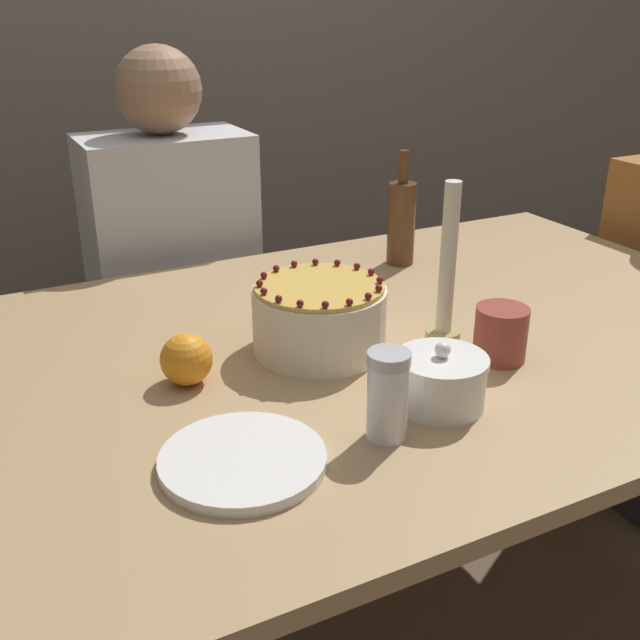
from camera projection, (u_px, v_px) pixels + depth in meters
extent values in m
cube|color=slate|center=(143.00, 0.00, 2.28)|extent=(8.00, 0.05, 2.60)
cube|color=tan|center=(375.00, 344.00, 1.36)|extent=(1.64, 1.05, 0.03)
cylinder|color=tan|center=(510.00, 347.00, 2.21)|extent=(0.07, 0.07, 0.72)
cylinder|color=#EFE5CC|center=(320.00, 320.00, 1.29)|extent=(0.23, 0.23, 0.11)
cylinder|color=gold|center=(320.00, 287.00, 1.26)|extent=(0.22, 0.22, 0.01)
sphere|color=maroon|center=(372.00, 272.00, 1.30)|extent=(0.01, 0.01, 0.01)
sphere|color=maroon|center=(357.00, 266.00, 1.33)|extent=(0.01, 0.01, 0.01)
sphere|color=maroon|center=(337.00, 263.00, 1.35)|extent=(0.01, 0.01, 0.01)
sphere|color=maroon|center=(315.00, 262.00, 1.35)|extent=(0.01, 0.01, 0.01)
sphere|color=maroon|center=(294.00, 264.00, 1.34)|extent=(0.01, 0.01, 0.01)
sphere|color=maroon|center=(276.00, 268.00, 1.32)|extent=(0.01, 0.01, 0.01)
sphere|color=maroon|center=(264.00, 275.00, 1.29)|extent=(0.01, 0.01, 0.01)
sphere|color=maroon|center=(260.00, 283.00, 1.25)|extent=(0.01, 0.01, 0.01)
sphere|color=maroon|center=(264.00, 292.00, 1.22)|extent=(0.01, 0.01, 0.01)
sphere|color=maroon|center=(279.00, 299.00, 1.19)|extent=(0.01, 0.01, 0.01)
sphere|color=maroon|center=(300.00, 303.00, 1.17)|extent=(0.01, 0.01, 0.01)
sphere|color=maroon|center=(325.00, 305.00, 1.17)|extent=(0.01, 0.01, 0.01)
sphere|color=maroon|center=(349.00, 302.00, 1.17)|extent=(0.01, 0.01, 0.01)
sphere|color=maroon|center=(368.00, 296.00, 1.20)|extent=(0.01, 0.01, 0.01)
sphere|color=maroon|center=(379.00, 288.00, 1.23)|extent=(0.01, 0.01, 0.01)
sphere|color=maroon|center=(380.00, 280.00, 1.27)|extent=(0.01, 0.01, 0.01)
cylinder|color=white|center=(440.00, 385.00, 1.12)|extent=(0.14, 0.14, 0.07)
cylinder|color=white|center=(442.00, 361.00, 1.10)|extent=(0.14, 0.14, 0.01)
sphere|color=white|center=(443.00, 350.00, 1.10)|extent=(0.02, 0.02, 0.02)
cylinder|color=white|center=(387.00, 401.00, 1.03)|extent=(0.06, 0.06, 0.11)
cylinder|color=silver|center=(389.00, 359.00, 1.00)|extent=(0.06, 0.06, 0.02)
cylinder|color=white|center=(243.00, 463.00, 0.99)|extent=(0.22, 0.22, 0.01)
cylinder|color=white|center=(243.00, 458.00, 0.98)|extent=(0.22, 0.22, 0.01)
cylinder|color=tan|center=(443.00, 335.00, 1.34)|extent=(0.06, 0.06, 0.02)
cylinder|color=silver|center=(448.00, 259.00, 1.29)|extent=(0.03, 0.03, 0.27)
cylinder|color=brown|center=(401.00, 224.00, 1.69)|extent=(0.06, 0.06, 0.19)
cylinder|color=brown|center=(404.00, 167.00, 1.64)|extent=(0.02, 0.02, 0.07)
cylinder|color=#993D33|center=(501.00, 334.00, 1.26)|extent=(0.09, 0.09, 0.09)
sphere|color=orange|center=(186.00, 359.00, 1.18)|extent=(0.08, 0.08, 0.08)
cube|color=#595960|center=(186.00, 420.00, 2.09)|extent=(0.34, 0.34, 0.45)
cube|color=silver|center=(171.00, 247.00, 1.89)|extent=(0.40, 0.24, 0.56)
sphere|color=#9E7556|center=(158.00, 90.00, 1.74)|extent=(0.20, 0.20, 0.20)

